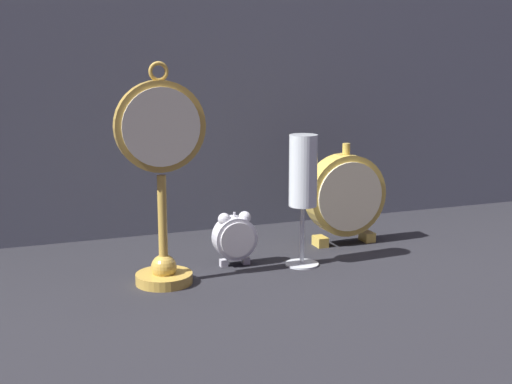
{
  "coord_description": "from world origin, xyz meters",
  "views": [
    {
      "loc": [
        -0.41,
        -1.01,
        0.36
      ],
      "look_at": [
        0.0,
        0.08,
        0.12
      ],
      "focal_mm": 50.0,
      "sensor_mm": 36.0,
      "label": 1
    }
  ],
  "objects": [
    {
      "name": "fabric_backdrop_drape",
      "position": [
        0.0,
        0.33,
        0.37
      ],
      "size": [
        1.6,
        0.01,
        0.75
      ],
      "primitive_type": "cube",
      "color": "slate",
      "rests_on": "ground_plane"
    },
    {
      "name": "mantel_clock_silver",
      "position": [
        0.19,
        0.13,
        0.09
      ],
      "size": [
        0.15,
        0.04,
        0.19
      ],
      "color": "gold",
      "rests_on": "ground_plane"
    },
    {
      "name": "ground_plane",
      "position": [
        0.0,
        0.0,
        0.0
      ],
      "size": [
        4.0,
        4.0,
        0.0
      ],
      "primitive_type": "plane",
      "color": "#232328"
    },
    {
      "name": "pocket_watch_on_stand",
      "position": [
        -0.17,
        0.03,
        0.17
      ],
      "size": [
        0.14,
        0.09,
        0.34
      ],
      "color": "gold",
      "rests_on": "ground_plane"
    },
    {
      "name": "alarm_clock_twin_bell",
      "position": [
        -0.04,
        0.08,
        0.05
      ],
      "size": [
        0.07,
        0.03,
        0.09
      ],
      "color": "silver",
      "rests_on": "ground_plane"
    },
    {
      "name": "champagne_flute",
      "position": [
        0.07,
        0.04,
        0.15
      ],
      "size": [
        0.06,
        0.06,
        0.22
      ],
      "color": "silver",
      "rests_on": "ground_plane"
    }
  ]
}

